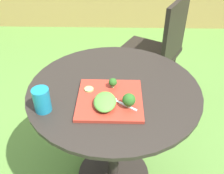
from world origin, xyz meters
TOP-DOWN VIEW (x-y plane):
  - patio_table at (0.00, 0.00)m, footprint 0.82×0.82m
  - patio_chair at (0.32, 0.78)m, footprint 0.60×0.60m
  - salad_plate at (-0.02, -0.10)m, footprint 0.29×0.29m
  - drinking_glass at (-0.30, -0.16)m, footprint 0.07×0.07m
  - fork at (0.02, -0.12)m, footprint 0.14×0.10m
  - lettuce_mound at (-0.04, -0.14)m, footprint 0.10×0.13m
  - broccoli_floret_0 at (-0.01, -0.01)m, footprint 0.04×0.04m
  - broccoli_floret_1 at (0.06, -0.15)m, footprint 0.06×0.06m
  - cucumber_slice_0 at (-0.12, -0.04)m, footprint 0.04×0.04m

SIDE VIEW (x-z plane):
  - patio_table at x=0.00m, z-range 0.07..0.78m
  - patio_chair at x=0.32m, z-range 0.08..0.98m
  - salad_plate at x=-0.02m, z-range 0.71..0.72m
  - fork at x=0.02m, z-range 0.72..0.73m
  - cucumber_slice_0 at x=-0.12m, z-range 0.72..0.73m
  - lettuce_mound at x=-0.04m, z-range 0.72..0.76m
  - broccoli_floret_0 at x=-0.01m, z-range 0.73..0.78m
  - drinking_glass at x=-0.30m, z-range 0.70..0.81m
  - broccoli_floret_1 at x=0.06m, z-range 0.73..0.79m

